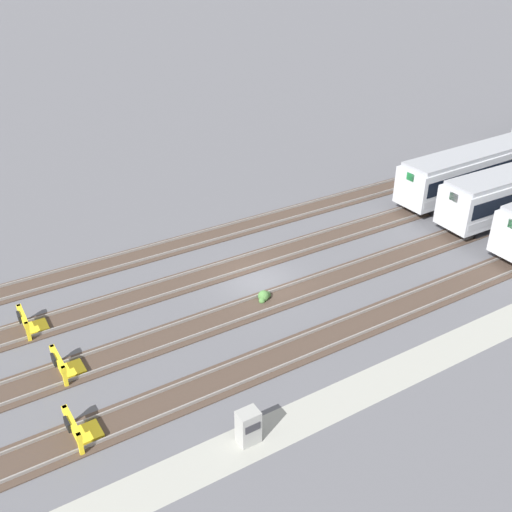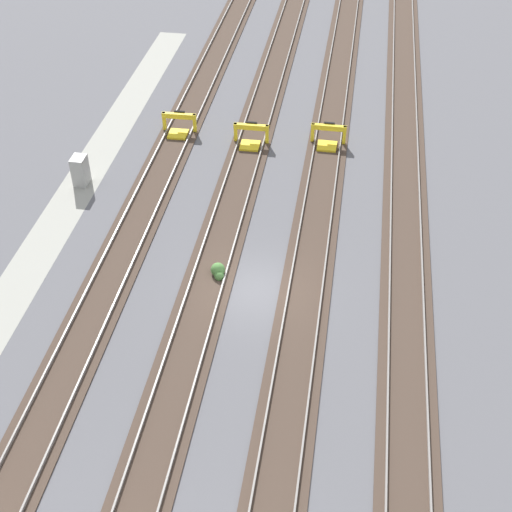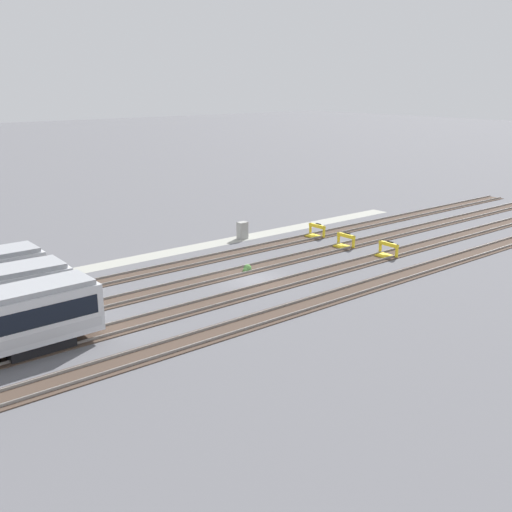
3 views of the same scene
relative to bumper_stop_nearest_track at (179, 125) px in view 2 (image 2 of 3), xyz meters
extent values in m
plane|color=#5B5B60|center=(12.72, 6.48, -0.51)|extent=(400.00, 400.00, 0.00)
cube|color=#9E9E93|center=(12.72, -3.90, -0.51)|extent=(54.00, 2.00, 0.01)
cube|color=#47382D|center=(12.72, -0.01, -0.48)|extent=(90.00, 2.24, 0.06)
cube|color=gray|center=(12.72, 0.71, -0.38)|extent=(90.00, 0.07, 0.15)
cube|color=gray|center=(12.72, -0.72, -0.38)|extent=(90.00, 0.07, 0.15)
cube|color=#47382D|center=(12.72, 4.32, -0.48)|extent=(90.00, 2.24, 0.06)
cube|color=gray|center=(12.72, 5.03, -0.38)|extent=(90.00, 0.07, 0.15)
cube|color=gray|center=(12.72, 3.60, -0.38)|extent=(90.00, 0.07, 0.15)
cube|color=#47382D|center=(12.72, 8.64, -0.48)|extent=(90.00, 2.24, 0.06)
cube|color=gray|center=(12.72, 9.36, -0.38)|extent=(90.00, 0.07, 0.15)
cube|color=gray|center=(12.72, 7.92, -0.38)|extent=(90.00, 0.07, 0.15)
cube|color=#47382D|center=(12.72, 12.96, -0.48)|extent=(90.00, 2.24, 0.06)
cube|color=gray|center=(12.72, 13.68, -0.38)|extent=(90.00, 0.07, 0.15)
cube|color=gray|center=(12.72, 12.24, -0.38)|extent=(90.00, 0.07, 0.15)
cube|color=yellow|center=(-0.26, 0.89, 0.06)|extent=(0.18, 0.18, 1.15)
cube|color=yellow|center=(-0.22, -0.91, 0.06)|extent=(0.18, 0.18, 1.15)
cube|color=yellow|center=(-0.24, -0.01, 0.49)|extent=(0.29, 2.01, 0.30)
cube|color=yellow|center=(0.31, 0.01, -0.42)|extent=(1.12, 1.11, 0.18)
cube|color=black|center=(-0.42, -0.01, 0.49)|extent=(0.13, 0.60, 0.44)
cube|color=yellow|center=(0.37, 5.22, 0.06)|extent=(0.18, 0.18, 1.15)
cube|color=yellow|center=(0.39, 3.42, 0.06)|extent=(0.18, 0.18, 1.15)
cube|color=yellow|center=(0.38, 4.32, 0.49)|extent=(0.26, 2.00, 0.30)
cube|color=yellow|center=(0.93, 4.32, -0.42)|extent=(1.11, 1.09, 0.18)
cube|color=black|center=(0.20, 4.31, 0.49)|extent=(0.13, 0.60, 0.44)
cube|color=yellow|center=(-0.21, 9.54, 0.06)|extent=(0.18, 0.18, 1.15)
cube|color=yellow|center=(-0.24, 7.74, 0.06)|extent=(0.18, 0.18, 1.15)
cube|color=yellow|center=(-0.23, 8.64, 0.49)|extent=(0.28, 2.00, 0.30)
cube|color=yellow|center=(0.32, 8.63, -0.42)|extent=(1.12, 1.10, 0.18)
cube|color=black|center=(-0.41, 8.64, 0.49)|extent=(0.13, 0.60, 0.44)
cube|color=#9E9E99|center=(5.89, -3.79, 0.29)|extent=(0.90, 0.70, 1.60)
cube|color=#333338|center=(5.89, -4.15, 0.53)|extent=(0.70, 0.04, 0.36)
sphere|color=#4C7F3D|center=(11.92, 4.66, -0.23)|extent=(0.64, 0.64, 0.64)
sphere|color=#4C7F3D|center=(12.22, 4.78, -0.33)|extent=(0.44, 0.44, 0.44)
sphere|color=#4C7F3D|center=(11.70, 4.48, -0.37)|extent=(0.36, 0.36, 0.36)
camera|label=1|loc=(-3.04, -19.02, 18.58)|focal=42.00mm
camera|label=2|loc=(35.35, 10.03, 20.46)|focal=50.00mm
camera|label=3|loc=(39.37, 39.72, 13.68)|focal=42.00mm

